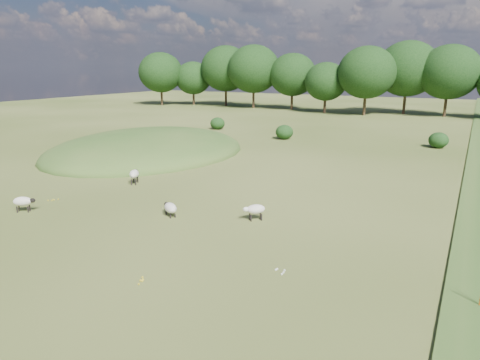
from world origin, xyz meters
name	(u,v)px	position (x,y,z in m)	size (l,w,h in m)	color
ground	(303,150)	(0.00, 20.00, 0.00)	(160.00, 160.00, 0.00)	#354816
mound	(148,152)	(-12.00, 12.00, 0.00)	(16.00, 20.00, 4.00)	#33561E
treeline	(377,73)	(-1.06, 55.44, 6.57)	(96.28, 14.66, 11.70)	black
shrubs	(304,131)	(-2.35, 26.46, 0.75)	(27.06, 4.85, 1.54)	black
sheep_0	(23,201)	(-6.71, -4.09, 0.59)	(1.17, 0.95, 0.84)	beige
sheep_2	(170,208)	(0.54, -0.85, 0.45)	(1.26, 0.99, 0.71)	beige
sheep_3	(255,209)	(4.68, 0.70, 0.58)	(1.09, 1.04, 0.83)	beige
sheep_4	(134,174)	(-5.49, 3.12, 0.66)	(1.04, 1.33, 0.95)	beige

